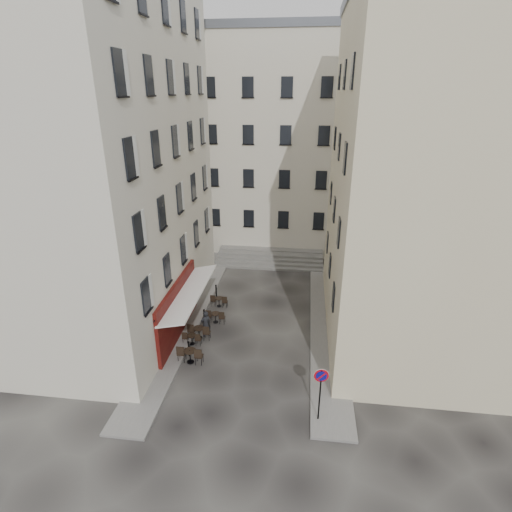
% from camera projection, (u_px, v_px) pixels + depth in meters
% --- Properties ---
extents(ground, '(90.00, 90.00, 0.00)m').
position_uv_depth(ground, '(249.00, 350.00, 22.94)').
color(ground, black).
rests_on(ground, ground).
extents(sidewalk_left, '(2.00, 22.00, 0.12)m').
position_uv_depth(sidewalk_left, '(192.00, 309.00, 27.10)').
color(sidewalk_left, slate).
rests_on(sidewalk_left, ground).
extents(sidewalk_right, '(2.00, 18.00, 0.12)m').
position_uv_depth(sidewalk_right, '(326.00, 326.00, 25.14)').
color(sidewalk_right, slate).
rests_on(sidewalk_right, ground).
extents(building_left, '(12.20, 16.20, 20.60)m').
position_uv_depth(building_left, '(75.00, 156.00, 22.93)').
color(building_left, beige).
rests_on(building_left, ground).
extents(building_right, '(12.20, 14.20, 18.60)m').
position_uv_depth(building_right, '(451.00, 181.00, 21.34)').
color(building_right, beige).
rests_on(building_right, ground).
extents(building_back, '(18.20, 10.20, 18.60)m').
position_uv_depth(building_back, '(267.00, 143.00, 36.87)').
color(building_back, beige).
rests_on(building_back, ground).
extents(cafe_storefront, '(1.74, 7.30, 3.50)m').
position_uv_depth(cafe_storefront, '(179.00, 308.00, 23.63)').
color(cafe_storefront, '#410909').
rests_on(cafe_storefront, ground).
extents(stone_steps, '(9.00, 3.15, 0.80)m').
position_uv_depth(stone_steps, '(270.00, 259.00, 34.30)').
color(stone_steps, '#63605D').
rests_on(stone_steps, ground).
extents(bollard_near, '(0.12, 0.12, 0.98)m').
position_uv_depth(bollard_near, '(189.00, 348.00, 22.20)').
color(bollard_near, black).
rests_on(bollard_near, ground).
extents(bollard_mid, '(0.12, 0.12, 0.98)m').
position_uv_depth(bollard_mid, '(204.00, 315.00, 25.40)').
color(bollard_mid, black).
rests_on(bollard_mid, ground).
extents(bollard_far, '(0.12, 0.12, 0.98)m').
position_uv_depth(bollard_far, '(216.00, 290.00, 28.60)').
color(bollard_far, black).
rests_on(bollard_far, ground).
extents(no_parking_sign, '(0.65, 0.13, 2.83)m').
position_uv_depth(no_parking_sign, '(321.00, 385.00, 17.24)').
color(no_parking_sign, black).
rests_on(no_parking_sign, ground).
extents(bistro_table_a, '(1.43, 0.67, 1.01)m').
position_uv_depth(bistro_table_a, '(190.00, 355.00, 21.66)').
color(bistro_table_a, black).
rests_on(bistro_table_a, ground).
extents(bistro_table_b, '(1.14, 0.53, 0.80)m').
position_uv_depth(bistro_table_b, '(192.00, 338.00, 23.27)').
color(bistro_table_b, black).
rests_on(bistro_table_b, ground).
extents(bistro_table_c, '(1.37, 0.64, 0.96)m').
position_uv_depth(bistro_table_c, '(199.00, 332.00, 23.77)').
color(bistro_table_c, black).
rests_on(bistro_table_c, ground).
extents(bistro_table_d, '(1.24, 0.58, 0.87)m').
position_uv_depth(bistro_table_d, '(216.00, 316.00, 25.44)').
color(bistro_table_d, black).
rests_on(bistro_table_d, ground).
extents(bistro_table_e, '(1.19, 0.56, 0.84)m').
position_uv_depth(bistro_table_e, '(219.00, 301.00, 27.36)').
color(bistro_table_e, black).
rests_on(bistro_table_e, ground).
extents(pedestrian, '(0.75, 0.72, 1.72)m').
position_uv_depth(pedestrian, '(206.00, 324.00, 23.88)').
color(pedestrian, black).
rests_on(pedestrian, ground).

